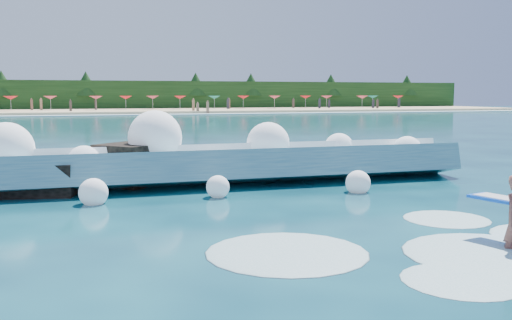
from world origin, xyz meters
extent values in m
plane|color=#07293C|center=(0.00, 0.00, 0.00)|extent=(200.00, 200.00, 0.00)
cube|color=tan|center=(0.00, 78.00, 0.20)|extent=(140.00, 20.00, 0.40)
cube|color=silver|center=(0.00, 67.00, 0.04)|extent=(140.00, 5.00, 0.08)
cube|color=black|center=(0.00, 88.00, 2.50)|extent=(140.00, 4.00, 5.00)
cube|color=teal|center=(0.74, 6.12, 0.44)|extent=(17.59, 2.68, 1.47)
cube|color=silver|center=(0.74, 6.92, 0.88)|extent=(17.59, 1.24, 0.68)
cube|color=black|center=(-3.56, 5.76, 0.37)|extent=(2.17, 1.85, 1.05)
cube|color=black|center=(-0.86, 6.96, 0.52)|extent=(2.70, 2.67, 1.48)
sphere|color=white|center=(-4.50, 6.61, 1.21)|extent=(1.54, 1.54, 1.54)
sphere|color=white|center=(-2.40, 6.37, 0.78)|extent=(1.01, 1.01, 1.01)
sphere|color=white|center=(-0.25, 6.82, 1.44)|extent=(1.68, 1.68, 1.68)
sphere|color=white|center=(1.39, 5.69, 0.60)|extent=(0.98, 0.98, 0.98)
sphere|color=white|center=(3.39, 6.60, 1.17)|extent=(1.41, 1.41, 1.41)
sphere|color=white|center=(6.00, 6.71, 0.93)|extent=(1.03, 1.03, 1.03)
sphere|color=white|center=(8.10, 5.78, 0.85)|extent=(1.02, 1.02, 1.02)
sphere|color=white|center=(-2.24, 3.87, 0.29)|extent=(0.74, 0.74, 0.74)
sphere|color=white|center=(1.00, 3.84, 0.28)|extent=(0.64, 0.64, 0.64)
sphere|color=white|center=(5.00, 3.40, 0.27)|extent=(0.71, 0.71, 0.71)
ellipsoid|color=silver|center=(4.18, -3.01, 0.00)|extent=(3.01, 3.01, 0.15)
ellipsoid|color=silver|center=(2.78, -4.04, 0.00)|extent=(1.81, 1.81, 0.09)
ellipsoid|color=silver|center=(0.84, -1.83, 0.00)|extent=(2.90, 2.90, 0.15)
ellipsoid|color=silver|center=(5.20, -0.38, 0.00)|extent=(1.91, 1.91, 0.10)
cone|color=red|center=(-11.10, 77.57, 2.25)|extent=(2.00, 2.00, 0.50)
cone|color=#CB3B50|center=(-5.85, 80.74, 2.25)|extent=(2.00, 2.00, 0.50)
cone|color=#CB3B50|center=(0.67, 78.56, 2.25)|extent=(2.00, 2.00, 0.50)
cone|color=red|center=(5.14, 79.34, 2.25)|extent=(2.00, 2.00, 0.50)
cone|color=#CB3B50|center=(9.56, 81.54, 2.25)|extent=(2.00, 2.00, 0.50)
cone|color=red|center=(13.82, 80.68, 2.25)|extent=(2.00, 2.00, 0.50)
cone|color=#12746B|center=(19.19, 79.33, 2.25)|extent=(2.00, 2.00, 0.50)
cone|color=red|center=(24.58, 81.09, 2.25)|extent=(2.00, 2.00, 0.50)
cone|color=#CB3B50|center=(29.51, 79.27, 2.25)|extent=(2.00, 2.00, 0.50)
cone|color=red|center=(36.22, 81.95, 2.25)|extent=(2.00, 2.00, 0.50)
cone|color=#CB3B50|center=(39.23, 79.70, 2.25)|extent=(2.00, 2.00, 0.50)
cone|color=#CB3B50|center=(45.03, 77.69, 2.25)|extent=(2.00, 2.00, 0.50)
cone|color=#12746B|center=(49.60, 82.19, 2.25)|extent=(2.00, 2.00, 0.50)
cone|color=red|center=(54.17, 81.04, 2.25)|extent=(2.00, 2.00, 0.50)
cube|color=#8C664C|center=(32.05, 73.85, 1.21)|extent=(0.35, 0.22, 1.61)
cube|color=brown|center=(52.79, 78.40, 1.15)|extent=(0.35, 0.22, 1.50)
cube|color=#3F332D|center=(0.15, 79.66, 1.14)|extent=(0.35, 0.22, 1.49)
cube|color=#8C664C|center=(32.79, 79.28, 1.14)|extent=(0.35, 0.22, 1.47)
cube|color=brown|center=(32.86, 71.09, 1.15)|extent=(0.35, 0.22, 1.51)
cube|color=#3F332D|center=(45.70, 81.74, 1.18)|extent=(0.35, 0.22, 1.56)
cube|color=#8C664C|center=(23.01, 72.56, 1.19)|extent=(0.35, 0.22, 1.58)
cube|color=brown|center=(-7.14, 79.27, 1.11)|extent=(0.35, 0.22, 1.41)
cube|color=#3F332D|center=(39.56, 68.33, 0.76)|extent=(0.35, 0.22, 1.36)
cube|color=#8C664C|center=(30.87, 72.59, 1.12)|extent=(0.35, 0.22, 1.43)
cube|color=#262633|center=(25.17, 77.92, 1.18)|extent=(0.35, 0.22, 1.55)
cube|color=brown|center=(1.65, 76.77, 1.10)|extent=(0.35, 0.22, 1.39)
cube|color=#8C664C|center=(31.00, 80.79, 1.13)|extent=(0.35, 0.22, 1.45)
cube|color=#262633|center=(32.77, 77.29, 1.20)|extent=(0.35, 0.22, 1.60)
cube|color=brown|center=(51.87, 74.72, 1.19)|extent=(0.35, 0.22, 1.58)
cube|color=#3F332D|center=(15.72, 71.64, 1.17)|extent=(0.35, 0.22, 1.53)
camera|label=1|loc=(-2.65, -10.96, 2.78)|focal=40.00mm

